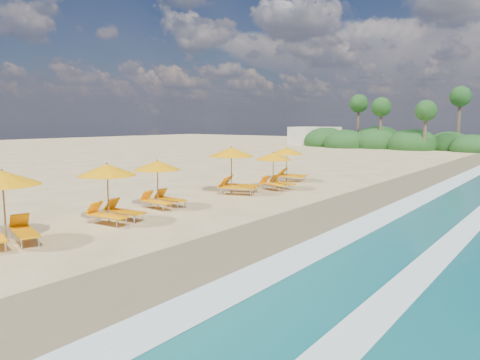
{
  "coord_description": "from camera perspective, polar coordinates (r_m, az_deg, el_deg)",
  "views": [
    {
      "loc": [
        11.31,
        -14.72,
        3.67
      ],
      "look_at": [
        0.0,
        0.0,
        1.2
      ],
      "focal_mm": 32.99,
      "sensor_mm": 36.0,
      "label": 1
    }
  ],
  "objects": [
    {
      "name": "station_2",
      "position": [
        19.13,
        -10.31,
        -0.08
      ],
      "size": [
        2.24,
        2.07,
        2.07
      ],
      "rotation": [
        0.0,
        0.0,
        -0.02
      ],
      "color": "olive",
      "rests_on": "ground"
    },
    {
      "name": "wet_sand",
      "position": [
        16.84,
        10.9,
        -5.13
      ],
      "size": [
        4.0,
        160.0,
        0.01
      ],
      "primitive_type": "cube",
      "color": "olive",
      "rests_on": "ground"
    },
    {
      "name": "station_3",
      "position": [
        22.47,
        -0.67,
        1.69
      ],
      "size": [
        3.15,
        3.11,
        2.44
      ],
      "rotation": [
        0.0,
        0.0,
        0.38
      ],
      "color": "olive",
      "rests_on": "ground"
    },
    {
      "name": "ground",
      "position": [
        18.92,
        0.0,
        -3.6
      ],
      "size": [
        160.0,
        160.0,
        0.0
      ],
      "primitive_type": "plane",
      "color": "#D8BC7F",
      "rests_on": "ground"
    },
    {
      "name": "station_1",
      "position": [
        16.71,
        -16.34,
        -1.12
      ],
      "size": [
        2.54,
        2.39,
        2.2
      ],
      "rotation": [
        0.0,
        0.0,
        0.11
      ],
      "color": "olive",
      "rests_on": "ground"
    },
    {
      "name": "treeline",
      "position": [
        63.93,
        18.15,
        4.82
      ],
      "size": [
        25.8,
        8.8,
        9.74
      ],
      "color": "#163D14",
      "rests_on": "ground"
    },
    {
      "name": "station_4",
      "position": [
        24.03,
        4.59,
        1.53
      ],
      "size": [
        2.46,
        2.36,
        2.05
      ],
      "rotation": [
        0.0,
        0.0,
        -0.19
      ],
      "color": "olive",
      "rests_on": "ground"
    },
    {
      "name": "station_5",
      "position": [
        27.43,
        6.39,
        2.36
      ],
      "size": [
        2.68,
        2.6,
        2.14
      ],
      "rotation": [
        0.0,
        0.0,
        0.28
      ],
      "color": "olive",
      "rests_on": "ground"
    },
    {
      "name": "station_0",
      "position": [
        14.9,
        -28.12,
        -2.58
      ],
      "size": [
        2.84,
        2.75,
        2.28
      ],
      "rotation": [
        0.0,
        0.0,
        -0.27
      ],
      "color": "olive",
      "rests_on": "ground"
    },
    {
      "name": "surf_foam",
      "position": [
        15.85,
        19.7,
        -6.16
      ],
      "size": [
        4.0,
        160.0,
        0.01
      ],
      "color": "white",
      "rests_on": "ground"
    },
    {
      "name": "beach_building",
      "position": [
        71.05,
        9.6,
        5.65
      ],
      "size": [
        7.0,
        5.0,
        2.8
      ],
      "primitive_type": "cube",
      "color": "beige",
      "rests_on": "ground"
    }
  ]
}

